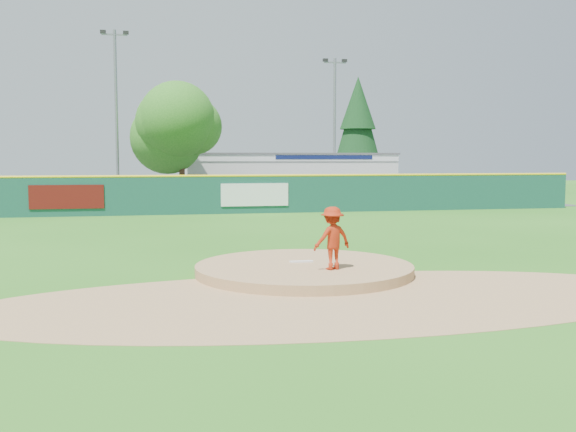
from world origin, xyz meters
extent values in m
plane|color=#286B19|center=(0.00, 0.00, 0.00)|extent=(120.00, 120.00, 0.00)
cylinder|color=#9E774C|center=(0.00, 0.00, 0.00)|extent=(5.50, 5.50, 0.50)
cube|color=white|center=(0.00, 0.30, 0.27)|extent=(0.60, 0.15, 0.04)
cylinder|color=#9E774C|center=(0.00, -3.00, 0.01)|extent=(15.40, 15.40, 0.01)
cube|color=#38383A|center=(0.00, 27.00, 0.01)|extent=(44.00, 16.00, 0.02)
imported|color=#A1250D|center=(0.49, -0.87, 1.01)|extent=(1.10, 0.83, 1.52)
imported|color=white|center=(4.77, 21.57, 0.77)|extent=(5.65, 3.07, 1.50)
cube|color=silver|center=(6.00, 32.00, 1.60)|extent=(15.00, 8.00, 3.20)
cube|color=white|center=(6.00, 27.98, 3.00)|extent=(15.00, 0.06, 0.55)
cube|color=#0F194C|center=(8.00, 27.94, 3.00)|extent=(7.00, 0.03, 0.28)
cube|color=#59595B|center=(6.00, 32.00, 3.25)|extent=(15.20, 8.20, 0.12)
cube|color=#5A100C|center=(-8.00, 17.92, 1.00)|extent=(3.60, 0.04, 1.20)
cube|color=white|center=(1.51, 17.92, 1.00)|extent=(3.60, 0.04, 1.20)
cube|color=#15463B|center=(0.00, 18.00, 1.00)|extent=(40.00, 0.10, 2.00)
cylinder|color=yellow|center=(0.00, 18.00, 2.00)|extent=(40.00, 0.14, 0.14)
cylinder|color=#382314|center=(-2.00, 25.00, 1.30)|extent=(0.36, 0.36, 2.60)
sphere|color=#387F23|center=(-2.00, 25.00, 4.56)|extent=(5.60, 5.60, 5.60)
cylinder|color=#382314|center=(13.00, 36.00, 0.80)|extent=(0.40, 0.40, 1.60)
cone|color=#113A16|center=(13.00, 36.00, 5.55)|extent=(4.40, 4.40, 7.90)
cylinder|color=gray|center=(-6.00, 27.00, 5.50)|extent=(0.20, 0.20, 11.00)
cube|color=gray|center=(-6.00, 27.00, 10.70)|extent=(1.60, 0.10, 0.10)
cube|color=black|center=(-6.70, 27.00, 10.85)|extent=(0.35, 0.25, 0.20)
cube|color=black|center=(-5.30, 27.00, 10.85)|extent=(0.35, 0.25, 0.20)
cylinder|color=gray|center=(9.00, 29.00, 5.00)|extent=(0.20, 0.20, 10.00)
cube|color=gray|center=(9.00, 29.00, 9.70)|extent=(1.60, 0.10, 0.10)
cube|color=black|center=(8.30, 29.00, 9.85)|extent=(0.35, 0.25, 0.20)
cube|color=black|center=(9.70, 29.00, 9.85)|extent=(0.35, 0.25, 0.20)
camera|label=1|loc=(-3.65, -15.62, 2.92)|focal=40.00mm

